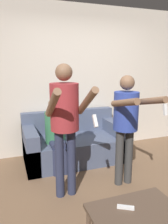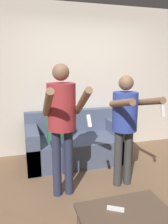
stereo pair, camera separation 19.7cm
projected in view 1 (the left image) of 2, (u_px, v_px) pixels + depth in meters
ground_plane at (121, 194)px, 2.83m from camera, size 14.00×14.00×0.00m
wall_back at (79, 80)px, 4.11m from camera, size 6.40×0.06×2.70m
couch at (74, 144)px, 3.83m from camera, size 1.70×0.88×0.82m
person_standing_left at (65, 116)px, 2.59m from camera, size 0.46×0.70×1.66m
person_standing_right at (127, 119)px, 2.88m from camera, size 0.45×0.72×1.52m
person_seated at (56, 131)px, 3.45m from camera, size 0.32×0.54×1.13m
coffee_table at (136, 216)px, 1.90m from camera, size 0.80×0.51×0.41m
remote_on_table at (126, 207)px, 1.92m from camera, size 0.15×0.11×0.02m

